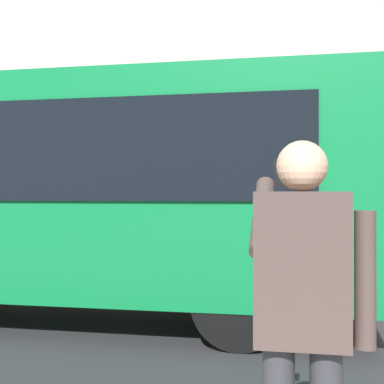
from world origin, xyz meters
The scene contains 4 objects.
ground_plane centered at (0.00, 0.00, 0.00)m, with size 60.00×60.00×0.00m, color #2B2B2D.
building_facade_far centered at (-0.02, -6.80, 5.99)m, with size 28.00×1.55×12.00m.
red_bus centered at (4.07, 0.09, 1.68)m, with size 9.05×2.54×3.08m.
pedestrian_photographer centered at (0.41, 4.42, 1.14)m, with size 0.53×0.52×1.70m.
Camera 1 is at (0.41, 6.81, 1.62)m, focal length 50.76 mm.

